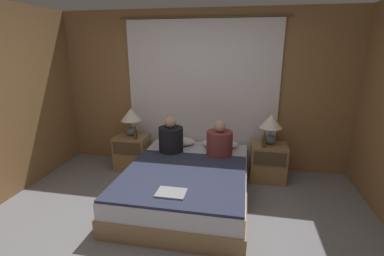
{
  "coord_description": "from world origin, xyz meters",
  "views": [
    {
      "loc": [
        0.69,
        -2.37,
        1.94
      ],
      "look_at": [
        0.0,
        1.2,
        0.87
      ],
      "focal_mm": 26.0,
      "sensor_mm": 36.0,
      "label": 1
    }
  ],
  "objects_px": {
    "nightstand_left": "(132,152)",
    "person_right_in_bed": "(219,142)",
    "beer_bottle_on_left_stand": "(135,134)",
    "laptop_on_bed": "(171,193)",
    "lamp_right": "(271,124)",
    "person_left_in_bed": "(171,139)",
    "pillow_left": "(177,141)",
    "pillow_right": "(220,144)",
    "bed": "(187,183)",
    "nightstand_right": "(268,162)",
    "lamp_left": "(131,117)",
    "beer_bottle_on_right_stand": "(264,141)"
  },
  "relations": [
    {
      "from": "beer_bottle_on_left_stand",
      "to": "laptop_on_bed",
      "type": "distance_m",
      "value": 1.65
    },
    {
      "from": "bed",
      "to": "nightstand_right",
      "type": "height_order",
      "value": "nightstand_right"
    },
    {
      "from": "nightstand_left",
      "to": "beer_bottle_on_left_stand",
      "type": "relative_size",
      "value": 2.72
    },
    {
      "from": "pillow_left",
      "to": "beer_bottle_on_left_stand",
      "type": "relative_size",
      "value": 2.84
    },
    {
      "from": "lamp_left",
      "to": "person_left_in_bed",
      "type": "distance_m",
      "value": 0.82
    },
    {
      "from": "nightstand_left",
      "to": "beer_bottle_on_left_stand",
      "type": "distance_m",
      "value": 0.4
    },
    {
      "from": "person_left_in_bed",
      "to": "beer_bottle_on_right_stand",
      "type": "xyz_separation_m",
      "value": [
        1.33,
        0.13,
        0.0
      ]
    },
    {
      "from": "nightstand_right",
      "to": "beer_bottle_on_right_stand",
      "type": "xyz_separation_m",
      "value": [
        -0.09,
        -0.13,
        0.37
      ]
    },
    {
      "from": "pillow_left",
      "to": "person_left_in_bed",
      "type": "relative_size",
      "value": 1.04
    },
    {
      "from": "lamp_left",
      "to": "person_left_in_bed",
      "type": "xyz_separation_m",
      "value": [
        0.73,
        -0.3,
        -0.21
      ]
    },
    {
      "from": "nightstand_left",
      "to": "person_right_in_bed",
      "type": "height_order",
      "value": "person_right_in_bed"
    },
    {
      "from": "nightstand_left",
      "to": "lamp_left",
      "type": "height_order",
      "value": "lamp_left"
    },
    {
      "from": "bed",
      "to": "nightstand_left",
      "type": "relative_size",
      "value": 3.78
    },
    {
      "from": "bed",
      "to": "person_left_in_bed",
      "type": "bearing_deg",
      "value": 125.76
    },
    {
      "from": "nightstand_left",
      "to": "nightstand_right",
      "type": "distance_m",
      "value": 2.16
    },
    {
      "from": "person_left_in_bed",
      "to": "bed",
      "type": "bearing_deg",
      "value": -54.24
    },
    {
      "from": "pillow_right",
      "to": "nightstand_right",
      "type": "bearing_deg",
      "value": -8.42
    },
    {
      "from": "nightstand_left",
      "to": "beer_bottle_on_left_stand",
      "type": "xyz_separation_m",
      "value": [
        0.13,
        -0.13,
        0.35
      ]
    },
    {
      "from": "beer_bottle_on_left_stand",
      "to": "nightstand_right",
      "type": "bearing_deg",
      "value": 3.58
    },
    {
      "from": "bed",
      "to": "lamp_right",
      "type": "bearing_deg",
      "value": 35.78
    },
    {
      "from": "person_left_in_bed",
      "to": "pillow_left",
      "type": "bearing_deg",
      "value": 89.06
    },
    {
      "from": "beer_bottle_on_right_stand",
      "to": "pillow_left",
      "type": "bearing_deg",
      "value": 169.91
    },
    {
      "from": "lamp_right",
      "to": "laptop_on_bed",
      "type": "distance_m",
      "value": 1.91
    },
    {
      "from": "lamp_left",
      "to": "pillow_left",
      "type": "bearing_deg",
      "value": 5.5
    },
    {
      "from": "laptop_on_bed",
      "to": "person_right_in_bed",
      "type": "bearing_deg",
      "value": 72.4
    },
    {
      "from": "beer_bottle_on_left_stand",
      "to": "beer_bottle_on_right_stand",
      "type": "bearing_deg",
      "value": 0.0
    },
    {
      "from": "pillow_left",
      "to": "person_right_in_bed",
      "type": "height_order",
      "value": "person_right_in_bed"
    },
    {
      "from": "lamp_right",
      "to": "beer_bottle_on_right_stand",
      "type": "distance_m",
      "value": 0.28
    },
    {
      "from": "nightstand_right",
      "to": "nightstand_left",
      "type": "bearing_deg",
      "value": 180.0
    },
    {
      "from": "pillow_left",
      "to": "pillow_right",
      "type": "xyz_separation_m",
      "value": [
        0.68,
        0.0,
        0.0
      ]
    },
    {
      "from": "nightstand_right",
      "to": "lamp_right",
      "type": "relative_size",
      "value": 1.23
    },
    {
      "from": "lamp_right",
      "to": "beer_bottle_on_left_stand",
      "type": "height_order",
      "value": "lamp_right"
    },
    {
      "from": "nightstand_right",
      "to": "person_left_in_bed",
      "type": "bearing_deg",
      "value": -169.8
    },
    {
      "from": "lamp_right",
      "to": "pillow_right",
      "type": "height_order",
      "value": "lamp_right"
    },
    {
      "from": "pillow_right",
      "to": "laptop_on_bed",
      "type": "height_order",
      "value": "pillow_right"
    },
    {
      "from": "bed",
      "to": "person_right_in_bed",
      "type": "bearing_deg",
      "value": 52.87
    },
    {
      "from": "lamp_right",
      "to": "person_left_in_bed",
      "type": "relative_size",
      "value": 0.8
    },
    {
      "from": "laptop_on_bed",
      "to": "beer_bottle_on_left_stand",
      "type": "bearing_deg",
      "value": 124.76
    },
    {
      "from": "bed",
      "to": "pillow_left",
      "type": "height_order",
      "value": "pillow_left"
    },
    {
      "from": "nightstand_right",
      "to": "bed",
      "type": "bearing_deg",
      "value": -145.57
    },
    {
      "from": "beer_bottle_on_left_stand",
      "to": "laptop_on_bed",
      "type": "height_order",
      "value": "beer_bottle_on_left_stand"
    },
    {
      "from": "person_left_in_bed",
      "to": "laptop_on_bed",
      "type": "xyz_separation_m",
      "value": [
        0.33,
        -1.22,
        -0.18
      ]
    },
    {
      "from": "beer_bottle_on_right_stand",
      "to": "beer_bottle_on_left_stand",
      "type": "bearing_deg",
      "value": 180.0
    },
    {
      "from": "nightstand_left",
      "to": "person_right_in_bed",
      "type": "bearing_deg",
      "value": -10.08
    },
    {
      "from": "nightstand_left",
      "to": "person_right_in_bed",
      "type": "xyz_separation_m",
      "value": [
        1.45,
        -0.26,
        0.35
      ]
    },
    {
      "from": "nightstand_right",
      "to": "laptop_on_bed",
      "type": "bearing_deg",
      "value": -126.74
    },
    {
      "from": "lamp_right",
      "to": "person_left_in_bed",
      "type": "height_order",
      "value": "lamp_right"
    },
    {
      "from": "bed",
      "to": "laptop_on_bed",
      "type": "relative_size",
      "value": 6.78
    },
    {
      "from": "lamp_right",
      "to": "person_left_in_bed",
      "type": "xyz_separation_m",
      "value": [
        -1.43,
        -0.3,
        -0.21
      ]
    },
    {
      "from": "bed",
      "to": "pillow_right",
      "type": "height_order",
      "value": "pillow_right"
    }
  ]
}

